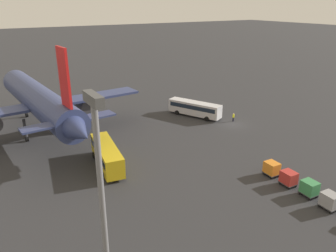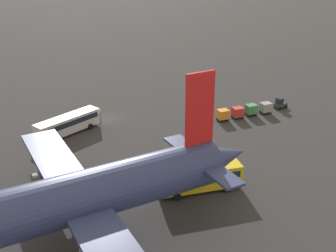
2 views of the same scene
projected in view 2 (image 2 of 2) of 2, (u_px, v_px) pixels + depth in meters
name	position (u px, v px, depth m)	size (l,w,h in m)	color
ground_plane	(109.00, 118.00, 77.22)	(600.00, 600.00, 0.00)	#2D2D30
airplane	(69.00, 201.00, 41.22)	(43.70, 37.08, 17.54)	navy
shuttle_bus_near	(68.00, 123.00, 70.25)	(11.72, 7.19, 3.17)	silver
shuttle_bus_far	(200.00, 177.00, 54.25)	(11.32, 4.25, 3.37)	gold
baggage_tug	(280.00, 104.00, 81.36)	(2.60, 2.01, 2.10)	#333338
worker_person	(99.00, 113.00, 77.33)	(0.38, 0.38, 1.74)	#1E1E2D
cargo_cart_grey	(266.00, 107.00, 78.88)	(2.07, 1.77, 2.06)	#38383D
cargo_cart_green	(251.00, 109.00, 78.03)	(2.07, 1.77, 2.06)	#38383D
cargo_cart_red	(238.00, 112.00, 76.71)	(2.07, 1.77, 2.06)	#38383D
cargo_cart_orange	(223.00, 114.00, 75.69)	(2.07, 1.77, 2.06)	#38383D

